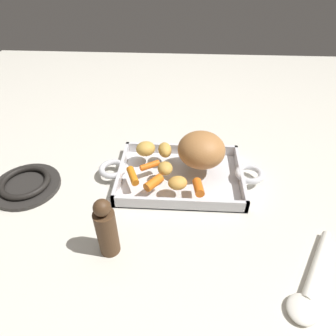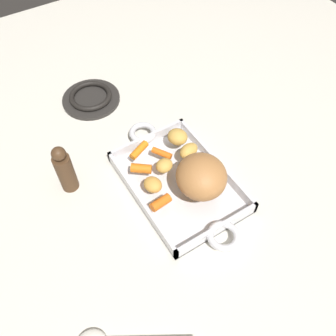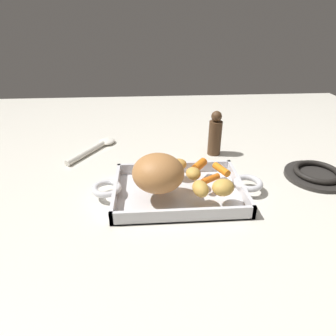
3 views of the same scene
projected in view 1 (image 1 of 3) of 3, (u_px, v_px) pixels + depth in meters
ground_plane at (179, 179)px, 0.80m from camera, size 2.00×2.00×0.00m
roasting_dish at (180, 175)px, 0.79m from camera, size 0.44×0.23×0.03m
pork_roast at (201, 150)px, 0.76m from camera, size 0.15×0.15×0.09m
baby_carrot_center_left at (198, 187)px, 0.70m from camera, size 0.03×0.05×0.03m
baby_carrot_southeast at (149, 165)px, 0.77m from camera, size 0.05×0.04×0.02m
baby_carrot_short at (153, 183)px, 0.72m from camera, size 0.05×0.05×0.02m
baby_carrot_northeast at (132, 176)px, 0.74m from camera, size 0.04×0.06×0.02m
potato_whole at (145, 149)px, 0.81m from camera, size 0.07×0.07×0.04m
potato_near_roast at (164, 168)px, 0.75m from camera, size 0.04×0.05×0.03m
potato_halved at (164, 150)px, 0.81m from camera, size 0.05×0.06×0.04m
potato_corner at (177, 183)px, 0.71m from camera, size 0.06×0.05×0.03m
stove_burner_rear at (25, 184)px, 0.76m from camera, size 0.17×0.17×0.03m
serving_spoon at (310, 284)px, 0.55m from camera, size 0.15×0.21×0.02m
pepper_mill at (105, 229)px, 0.58m from camera, size 0.04×0.04×0.15m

